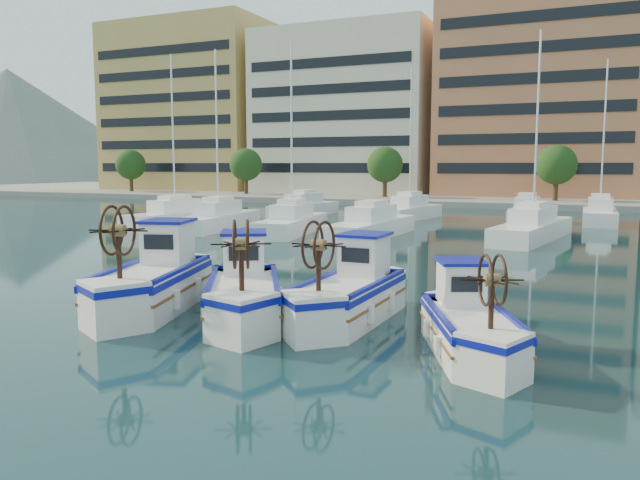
{
  "coord_description": "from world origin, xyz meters",
  "views": [
    {
      "loc": [
        7.84,
        -13.61,
        4.23
      ],
      "look_at": [
        -1.27,
        6.91,
        1.5
      ],
      "focal_mm": 35.0,
      "sensor_mm": 36.0,
      "label": 1
    }
  ],
  "objects_px": {
    "fishing_boat_a": "(154,279)",
    "fishing_boat_d": "(469,323)",
    "fishing_boat_b": "(244,290)",
    "fishing_boat_c": "(350,291)"
  },
  "relations": [
    {
      "from": "fishing_boat_a",
      "to": "fishing_boat_b",
      "type": "bearing_deg",
      "value": -15.99
    },
    {
      "from": "fishing_boat_b",
      "to": "fishing_boat_c",
      "type": "distance_m",
      "value": 2.91
    },
    {
      "from": "fishing_boat_a",
      "to": "fishing_boat_b",
      "type": "relative_size",
      "value": 1.09
    },
    {
      "from": "fishing_boat_c",
      "to": "fishing_boat_d",
      "type": "bearing_deg",
      "value": -24.62
    },
    {
      "from": "fishing_boat_b",
      "to": "fishing_boat_c",
      "type": "bearing_deg",
      "value": -8.82
    },
    {
      "from": "fishing_boat_a",
      "to": "fishing_boat_d",
      "type": "bearing_deg",
      "value": -20.45
    },
    {
      "from": "fishing_boat_d",
      "to": "fishing_boat_c",
      "type": "bearing_deg",
      "value": 130.37
    },
    {
      "from": "fishing_boat_b",
      "to": "fishing_boat_d",
      "type": "relative_size",
      "value": 1.16
    },
    {
      "from": "fishing_boat_a",
      "to": "fishing_boat_d",
      "type": "distance_m",
      "value": 9.34
    },
    {
      "from": "fishing_boat_a",
      "to": "fishing_boat_d",
      "type": "height_order",
      "value": "fishing_boat_a"
    }
  ]
}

